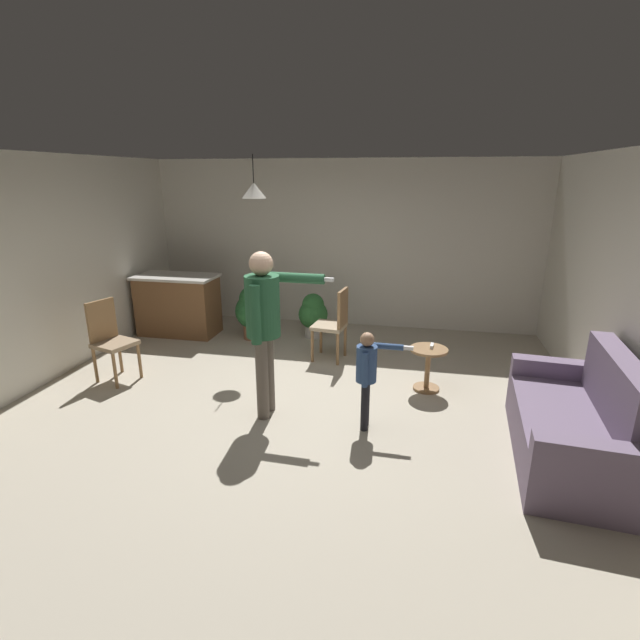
{
  "coord_description": "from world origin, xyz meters",
  "views": [
    {
      "loc": [
        1.2,
        -4.43,
        2.44
      ],
      "look_at": [
        0.26,
        0.1,
        1.0
      ],
      "focal_mm": 26.18,
      "sensor_mm": 36.0,
      "label": 1
    }
  ],
  "objects": [
    {
      "name": "ground",
      "position": [
        0.0,
        0.0,
        0.0
      ],
      "size": [
        7.68,
        7.68,
        0.0
      ],
      "primitive_type": "plane",
      "color": "#B2A893"
    },
    {
      "name": "side_table_by_couch",
      "position": [
        1.41,
        0.79,
        0.33
      ],
      "size": [
        0.44,
        0.44,
        0.52
      ],
      "color": "olive",
      "rests_on": "ground"
    },
    {
      "name": "person_adult",
      "position": [
        -0.26,
        -0.16,
        1.08
      ],
      "size": [
        0.86,
        0.5,
        1.74
      ],
      "rotation": [
        0.0,
        0.0,
        -1.6
      ],
      "color": "#60564C",
      "rests_on": "ground"
    },
    {
      "name": "wall_left",
      "position": [
        -3.2,
        0.0,
        1.35
      ],
      "size": [
        0.1,
        6.4,
        2.7
      ],
      "primitive_type": "cube",
      "color": "silver",
      "rests_on": "ground"
    },
    {
      "name": "wall_back",
      "position": [
        0.0,
        3.2,
        1.35
      ],
      "size": [
        6.4,
        0.1,
        2.7
      ],
      "primitive_type": "cube",
      "color": "silver",
      "rests_on": "ground"
    },
    {
      "name": "potted_plant_by_wall",
      "position": [
        -1.21,
        2.11,
        0.46
      ],
      "size": [
        0.54,
        0.54,
        0.83
      ],
      "color": "brown",
      "rests_on": "ground"
    },
    {
      "name": "kitchen_counter",
      "position": [
        -2.45,
        2.09,
        0.48
      ],
      "size": [
        1.26,
        0.66,
        0.95
      ],
      "color": "brown",
      "rests_on": "ground"
    },
    {
      "name": "potted_plant_corner",
      "position": [
        -0.32,
        2.36,
        0.38
      ],
      "size": [
        0.46,
        0.46,
        0.7
      ],
      "color": "#B7B2AD",
      "rests_on": "ground"
    },
    {
      "name": "couch_floral",
      "position": [
        2.67,
        -0.41,
        0.33
      ],
      "size": [
        1.0,
        1.87,
        1.0
      ],
      "rotation": [
        0.0,
        0.0,
        1.48
      ],
      "color": "slate",
      "rests_on": "ground"
    },
    {
      "name": "dining_chair_near_wall",
      "position": [
        -2.4,
        0.31,
        0.55
      ],
      "size": [
        0.53,
        0.53,
        1.0
      ],
      "rotation": [
        0.0,
        0.0,
        4.41
      ],
      "color": "olive",
      "rests_on": "ground"
    },
    {
      "name": "ceiling_light_pendant",
      "position": [
        -0.93,
        1.59,
        2.25
      ],
      "size": [
        0.32,
        0.32,
        0.55
      ],
      "color": "silver"
    },
    {
      "name": "person_child",
      "position": [
        0.8,
        -0.24,
        0.63
      ],
      "size": [
        0.54,
        0.29,
        1.01
      ],
      "rotation": [
        0.0,
        0.0,
        -1.59
      ],
      "color": "black",
      "rests_on": "ground"
    },
    {
      "name": "spare_remote_on_table",
      "position": [
        1.44,
        0.83,
        0.54
      ],
      "size": [
        0.05,
        0.13,
        0.04
      ],
      "primitive_type": "cube",
      "rotation": [
        0.0,
        0.0,
        3.03
      ],
      "color": "white",
      "rests_on": "side_table_by_couch"
    },
    {
      "name": "dining_chair_by_counter",
      "position": [
        0.17,
        1.5,
        0.55
      ],
      "size": [
        0.47,
        0.47,
        1.0
      ],
      "rotation": [
        0.0,
        0.0,
        1.44
      ],
      "color": "olive",
      "rests_on": "ground"
    }
  ]
}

